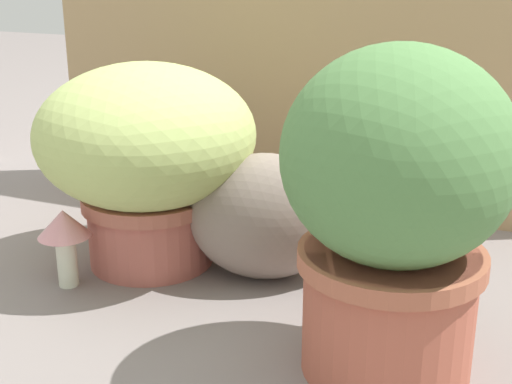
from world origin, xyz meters
The scene contains 6 objects.
ground_plane centered at (0.00, 0.00, 0.00)m, with size 6.00×6.00×0.00m, color slate.
cardboard_backdrop centered at (0.07, 0.52, 0.35)m, with size 1.13×0.03×0.71m, color tan.
grass_planter centered at (-0.03, 0.11, 0.21)m, with size 0.38×0.38×0.36m.
leafy_planter centered at (0.44, -0.07, 0.24)m, with size 0.29×0.29×0.44m.
cat centered at (0.20, 0.14, 0.12)m, with size 0.39×0.25×0.32m.
mushroom_ornament_pink centered at (-0.11, -0.03, 0.10)m, with size 0.09×0.09×0.14m.
Camera 1 is at (0.60, -0.91, 0.54)m, focal length 49.76 mm.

